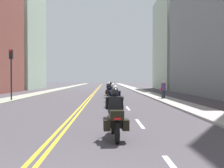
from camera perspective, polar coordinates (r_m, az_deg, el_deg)
name	(u,v)px	position (r m, az deg, el deg)	size (l,w,h in m)	color
ground_plane	(97,89)	(51.32, -3.17, -1.13)	(264.00, 264.00, 0.00)	#443F45
sidewalk_left	(60,89)	(52.04, -11.06, -1.05)	(2.00, 144.00, 0.12)	#9A9B8C
sidewalk_right	(134,89)	(51.59, 4.79, -1.05)	(2.00, 144.00, 0.12)	#A3A09D
centreline_yellow_inner	(97,89)	(51.33, -3.30, -1.12)	(0.12, 132.00, 0.01)	yellow
centreline_yellow_outer	(98,89)	(51.32, -3.04, -1.12)	(0.12, 132.00, 0.01)	yellow
lane_dashes_white	(118,95)	(32.35, 1.21, -2.35)	(0.14, 56.40, 0.01)	silver
building_right_1	(219,27)	(35.73, 22.03, 11.27)	(7.47, 19.91, 16.62)	gray
building_left_2	(17,40)	(56.65, -19.62, 8.97)	(8.22, 14.29, 19.64)	#A6BFA7
building_right_2	(180,43)	(53.27, 14.39, 8.48)	(8.24, 13.67, 17.73)	#ADBEAB
motorcycle_0	(115,118)	(8.43, 0.66, -7.26)	(0.78, 2.16, 1.61)	black
motorcycle_1	(115,104)	(13.36, 0.69, -4.35)	(0.77, 2.24, 1.58)	black
motorcycle_2	(113,97)	(18.45, 0.15, -2.85)	(0.78, 2.08, 1.61)	black
motorcycle_3	(111,94)	(22.58, -0.20, -2.07)	(0.77, 2.15, 1.68)	black
motorcycle_4	(109,91)	(27.74, -0.62, -1.56)	(0.78, 2.15, 1.60)	black
motorcycle_5	(109,90)	(31.95, -0.68, -1.24)	(0.76, 2.27, 1.60)	black
traffic_light_near	(11,65)	(24.59, -20.81, 3.75)	(0.28, 0.38, 4.44)	black
pedestrian_0	(163,90)	(25.33, 10.93, -1.24)	(0.50, 0.38, 1.75)	#212B30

